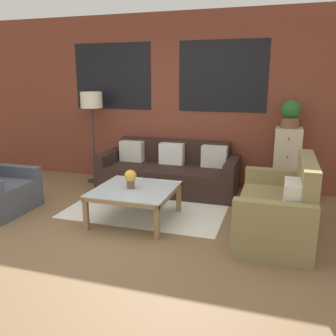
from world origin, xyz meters
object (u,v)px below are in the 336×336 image
Objects in this scene: drawer_cabinet at (286,163)px; couch_dark at (169,173)px; coffee_table at (135,193)px; floor_lamp at (92,105)px; potted_plant at (290,114)px; flower_vase at (130,178)px; settee_vintage at (279,210)px.

couch_dark is at bearing -173.48° from drawer_cabinet.
floor_lamp is at bearing 133.50° from coffee_table.
floor_lamp is 3.19m from potted_plant.
drawer_cabinet is at bearing -90.00° from potted_plant.
flower_vase is (1.31, -1.44, -0.78)m from floor_lamp.
settee_vintage is 3.55m from floor_lamp.
couch_dark reaches higher than flower_vase.
flower_vase is (-0.05, -0.01, 0.19)m from coffee_table.
potted_plant is at bearing 87.09° from settee_vintage.
flower_vase is (-0.09, -1.36, 0.28)m from couch_dark.
coffee_table is 0.20m from flower_vase.
settee_vintage is 1.82m from flower_vase.
drawer_cabinet reaches higher than settee_vintage.
settee_vintage is at bearing -92.91° from potted_plant.
settee_vintage is 0.95× the size of floor_lamp.
flower_vase is at bearing -47.84° from floor_lamp.
drawer_cabinet is at bearing 39.71° from flower_vase.
couch_dark is 2.06× the size of drawer_cabinet.
couch_dark is 2.06m from potted_plant.
settee_vintage is at bearing 2.13° from coffee_table.
drawer_cabinet is 2.62× the size of potted_plant.
drawer_cabinet reaches higher than couch_dark.
couch_dark is 1.82m from drawer_cabinet.
drawer_cabinet is at bearing 40.27° from coffee_table.
settee_vintage reaches higher than flower_vase.
settee_vintage is 1.38× the size of drawer_cabinet.
settee_vintage is at bearing -36.65° from couch_dark.
drawer_cabinet is at bearing 87.09° from settee_vintage.
settee_vintage is 1.50× the size of coffee_table.
drawer_cabinet reaches higher than flower_vase.
potted_plant is (1.79, 0.21, 0.99)m from couch_dark.
drawer_cabinet is 0.74m from potted_plant.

